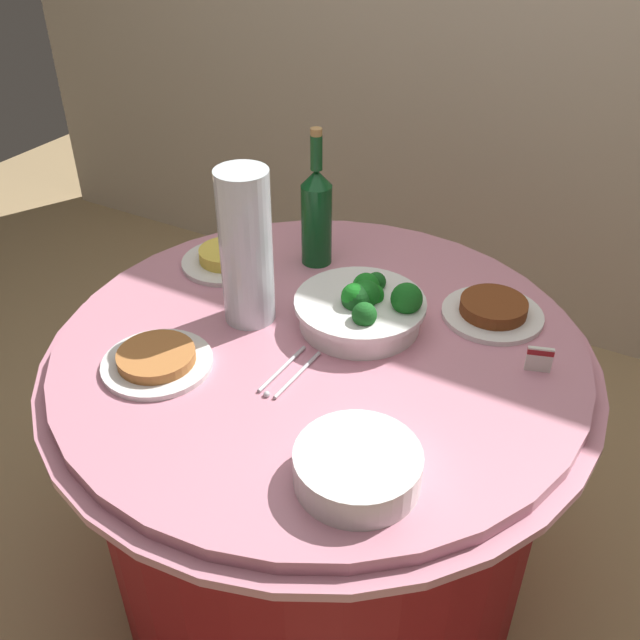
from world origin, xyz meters
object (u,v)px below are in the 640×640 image
Objects in this scene: food_plate_stir_fry at (493,310)px; label_placard_front at (540,358)px; plate_stack at (358,467)px; wine_bottle at (317,214)px; broccoli_bowl at (363,308)px; food_plate_fried_egg at (227,258)px; serving_tongs at (288,373)px; food_plate_peanuts at (157,360)px; decorative_fruit_vase at (245,253)px.

label_placard_front is at bearing -45.42° from food_plate_stir_fry.
wine_bottle is (-0.41, 0.59, 0.10)m from plate_stack.
broccoli_bowl is 1.27× the size of food_plate_fried_egg.
broccoli_bowl reaches higher than plate_stack.
wine_bottle is 0.46m from serving_tongs.
broccoli_bowl is 0.44m from plate_stack.
food_plate_peanuts is (-0.07, -0.51, -0.11)m from wine_bottle.
broccoli_bowl is 1.27× the size of food_plate_stir_fry.
food_plate_stir_fry is at bearing 53.96° from serving_tongs.
label_placard_front is (0.59, -0.16, -0.10)m from wine_bottle.
plate_stack is at bearing -55.22° from wine_bottle.
decorative_fruit_vase is 0.62m from label_placard_front.
serving_tongs is 0.76× the size of food_plate_fried_egg.
food_plate_stir_fry reaches higher than serving_tongs.
broccoli_bowl reaches higher than food_plate_fried_egg.
decorative_fruit_vase is 0.28m from food_plate_peanuts.
broccoli_bowl reaches higher than food_plate_peanuts.
food_plate_stir_fry is 0.19m from label_placard_front.
broccoli_bowl is at bearing 22.73° from decorative_fruit_vase.
plate_stack is 0.95× the size of food_plate_fried_egg.
plate_stack is 0.57m from food_plate_stir_fry.
plate_stack reaches higher than food_plate_stir_fry.
wine_bottle is at bearing 82.08° from food_plate_peanuts.
serving_tongs is 0.76× the size of food_plate_peanuts.
wine_bottle is 0.99× the size of decorative_fruit_vase.
wine_bottle reaches higher than label_placard_front.
plate_stack reaches higher than label_placard_front.
decorative_fruit_vase reaches higher than serving_tongs.
broccoli_bowl is 0.27m from decorative_fruit_vase.
food_plate_peanuts is at bearing -136.87° from food_plate_stir_fry.
food_plate_stir_fry is 4.00× the size of label_placard_front.
plate_stack is at bearing -94.47° from food_plate_stir_fry.
food_plate_fried_egg is at bearing 141.67° from plate_stack.
food_plate_stir_fry is (0.46, 0.26, -0.14)m from decorative_fruit_vase.
wine_bottle is 0.47m from food_plate_stir_fry.
broccoli_bowl is at bearing 115.38° from plate_stack.
food_plate_fried_egg reaches higher than serving_tongs.
plate_stack reaches higher than food_plate_peanuts.
wine_bottle is at bearing 164.72° from label_placard_front.
broccoli_bowl is at bearing -175.48° from label_placard_front.
label_placard_front is at bearing 28.16° from food_plate_peanuts.
wine_bottle is 1.53× the size of food_plate_stir_fry.
food_plate_peanuts is 1.00× the size of food_plate_fried_egg.
food_plate_fried_egg is 4.00× the size of label_placard_front.
wine_bottle reaches higher than food_plate_fried_egg.
label_placard_front is at bearing 31.00° from serving_tongs.
plate_stack is 0.95× the size of food_plate_stir_fry.
food_plate_peanuts is at bearing -131.93° from broccoli_bowl.
label_placard_front reaches higher than food_plate_stir_fry.
broccoli_bowl is 1.27× the size of food_plate_peanuts.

